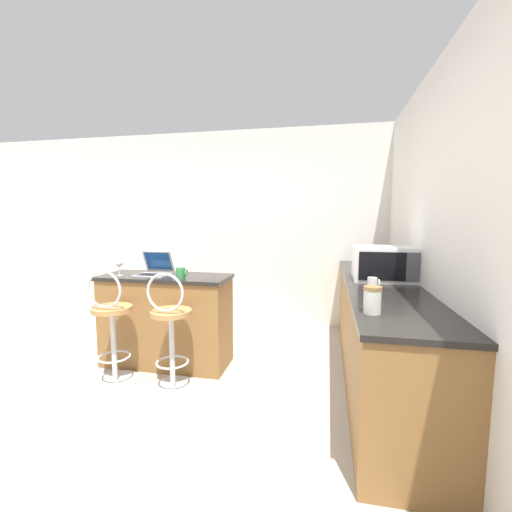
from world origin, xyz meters
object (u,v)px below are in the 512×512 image
Objects in this scene: microwave at (384,263)px; mug_green at (181,273)px; laptop at (155,269)px; mug_white at (373,284)px; bar_stool_far at (171,335)px; wine_glass_tall at (119,264)px; storage_jar at (372,300)px; bar_stool_near at (112,330)px.

microwave is 1.84m from mug_green.
mug_white is (2.01, -0.31, -0.01)m from laptop.
bar_stool_far is at bearing -82.08° from mug_green.
laptop is 1.92× the size of wine_glass_tall.
mug_green is at bearing -2.40° from wine_glass_tall.
mug_green is 0.65m from wine_glass_tall.
bar_stool_far is 10.35× the size of mug_white.
microwave is 3.37× the size of wine_glass_tall.
mug_white is (-0.15, -0.46, -0.10)m from microwave.
wine_glass_tall is at bearing 175.72° from mug_white.
laptop is at bearing 154.47° from mug_green.
laptop is 1.91× the size of storage_jar.
mug_white is at bearing 5.04° from bar_stool_near.
microwave is 5.50× the size of mug_white.
bar_stool_far is 6.35× the size of wine_glass_tall.
bar_stool_near is 6.31× the size of storage_jar.
mug_white is 0.61× the size of wine_glass_tall.
wine_glass_tall is (-0.14, 0.36, 0.53)m from bar_stool_near.
microwave is at bearing 71.69° from mug_white.
microwave reaches higher than mug_white.
storage_jar is at bearing -21.05° from wine_glass_tall.
wine_glass_tall reaches higher than bar_stool_near.
mug_green is at bearing -170.30° from microwave.
laptop reaches higher than storage_jar.
laptop is (0.15, 0.50, 0.47)m from bar_stool_near.
wine_glass_tall reaches higher than bar_stool_far.
wine_glass_tall is (-2.31, 0.17, 0.07)m from mug_white.
storage_jar is at bearing -27.75° from mug_green.
microwave reaches higher than wine_glass_tall.
mug_white is (1.66, -0.15, -0.00)m from mug_green.
bar_stool_far is at bearing 162.15° from storage_jar.
microwave is 2.48m from wine_glass_tall.
mug_white is at bearing -8.84° from laptop.
bar_stool_far is 0.58m from mug_green.
laptop reaches higher than mug_white.
laptop is at bearing 73.00° from bar_stool_near.
bar_stool_near is 0.55m from bar_stool_far.
bar_stool_far is 0.79m from laptop.
mug_white is 2.32m from wine_glass_tall.
bar_stool_near is 10.35× the size of mug_white.
wine_glass_tall is at bearing -173.45° from microwave.
mug_green is 1.67m from mug_white.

